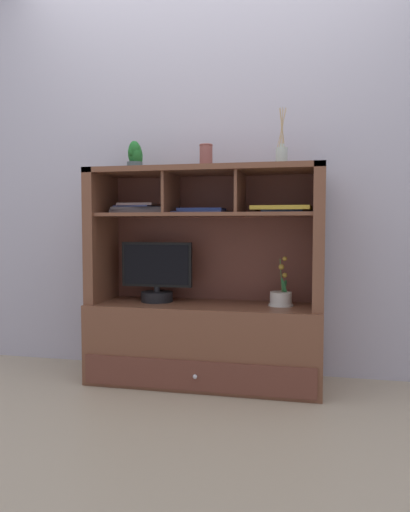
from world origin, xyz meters
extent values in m
cube|color=tan|center=(0.00, 0.00, -0.01)|extent=(6.00, 6.00, 0.02)
cube|color=#AFACBC|center=(0.00, 0.26, 1.40)|extent=(6.00, 0.02, 2.80)
cube|color=brown|center=(0.00, 0.00, 0.23)|extent=(1.32, 0.45, 0.45)
cube|color=brown|center=(0.00, -0.23, 0.10)|extent=(1.27, 0.01, 0.16)
sphere|color=silver|center=(0.00, -0.24, 0.10)|extent=(0.02, 0.02, 0.02)
cube|color=brown|center=(-0.63, 0.00, 0.84)|extent=(0.06, 0.40, 0.77)
cube|color=brown|center=(0.63, 0.00, 0.84)|extent=(0.06, 0.40, 0.77)
cube|color=brown|center=(0.00, 0.19, 0.82)|extent=(1.26, 0.02, 0.74)
cube|color=brown|center=(0.00, 0.00, 1.21)|extent=(1.32, 0.40, 0.03)
cube|color=brown|center=(0.00, 0.00, 0.96)|extent=(1.20, 0.36, 0.02)
cube|color=brown|center=(-0.20, 0.00, 1.08)|extent=(0.02, 0.34, 0.22)
cube|color=brown|center=(0.20, 0.00, 1.08)|extent=(0.02, 0.34, 0.22)
cylinder|color=black|center=(-0.29, 0.01, 0.48)|extent=(0.19, 0.19, 0.06)
cylinder|color=black|center=(-0.29, 0.01, 0.53)|extent=(0.04, 0.04, 0.03)
cube|color=black|center=(-0.29, 0.01, 0.67)|extent=(0.42, 0.03, 0.26)
cube|color=black|center=(-0.29, -0.01, 0.67)|extent=(0.39, 0.00, 0.23)
cylinder|color=beige|center=(0.43, 0.02, 0.49)|extent=(0.12, 0.12, 0.08)
cylinder|color=beige|center=(0.43, 0.02, 0.46)|extent=(0.14, 0.14, 0.01)
cylinder|color=#4C6B38|center=(0.43, 0.02, 0.62)|extent=(0.02, 0.01, 0.19)
sphere|color=#B78D30|center=(0.45, 0.04, 0.62)|extent=(0.03, 0.03, 0.03)
sphere|color=#B78D30|center=(0.43, 0.02, 0.67)|extent=(0.03, 0.03, 0.03)
sphere|color=#B78D30|center=(0.45, 0.02, 0.72)|extent=(0.03, 0.03, 0.03)
ellipsoid|color=#266233|center=(0.45, 0.01, 0.56)|extent=(0.05, 0.06, 0.11)
ellipsoid|color=#266233|center=(0.45, 0.03, 0.56)|extent=(0.04, 0.05, 0.08)
cube|color=navy|center=(0.43, -0.01, 0.98)|extent=(0.24, 0.23, 0.01)
cube|color=gold|center=(0.43, -0.01, 1.00)|extent=(0.32, 0.28, 0.02)
cube|color=#3A4373|center=(-0.02, 0.02, 0.98)|extent=(0.32, 0.26, 0.01)
cube|color=navy|center=(-0.02, 0.02, 0.99)|extent=(0.26, 0.17, 0.02)
cube|color=slate|center=(-0.40, 0.04, 0.98)|extent=(0.32, 0.19, 0.02)
cube|color=slate|center=(-0.41, 0.06, 1.00)|extent=(0.33, 0.24, 0.02)
cube|color=#394680|center=(-0.42, 0.05, 1.01)|extent=(0.24, 0.24, 0.01)
cube|color=gray|center=(-0.41, 0.06, 1.02)|extent=(0.22, 0.23, 0.01)
cylinder|color=#AAB8AE|center=(0.43, -0.02, 1.27)|extent=(0.06, 0.06, 0.09)
cylinder|color=#AAB8AE|center=(0.43, -0.02, 1.33)|extent=(0.03, 0.03, 0.02)
cylinder|color=tan|center=(0.43, -0.02, 1.42)|extent=(0.00, 0.05, 0.21)
cylinder|color=tan|center=(0.43, -0.02, 1.42)|extent=(0.03, 0.03, 0.21)
cylinder|color=tan|center=(0.43, -0.02, 1.42)|extent=(0.05, 0.01, 0.21)
cylinder|color=tan|center=(0.43, -0.02, 1.42)|extent=(0.02, 0.04, 0.21)
cylinder|color=tan|center=(0.43, -0.02, 1.42)|extent=(0.02, 0.03, 0.21)
cylinder|color=tan|center=(0.43, -0.03, 1.42)|extent=(0.03, 0.01, 0.21)
cylinder|color=tan|center=(0.43, -0.03, 1.42)|extent=(0.03, 0.02, 0.21)
cylinder|color=#445456|center=(-0.43, 0.03, 1.25)|extent=(0.09, 0.09, 0.05)
cylinder|color=#445456|center=(-0.43, 0.03, 1.23)|extent=(0.11, 0.11, 0.01)
ellipsoid|color=#1E6827|center=(-0.41, 0.02, 1.32)|extent=(0.05, 0.08, 0.13)
ellipsoid|color=#1E6827|center=(-0.42, 0.06, 1.31)|extent=(0.06, 0.05, 0.13)
ellipsoid|color=#1E6827|center=(-0.44, 0.04, 1.34)|extent=(0.07, 0.06, 0.12)
ellipsoid|color=#1E6827|center=(-0.44, 0.03, 1.32)|extent=(0.06, 0.07, 0.13)
ellipsoid|color=#1E6827|center=(-0.44, 0.01, 1.33)|extent=(0.05, 0.05, 0.06)
ellipsoid|color=#1E6827|center=(-0.42, 0.01, 1.35)|extent=(0.06, 0.06, 0.09)
cylinder|color=brown|center=(0.00, 0.03, 1.29)|extent=(0.07, 0.07, 0.13)
torus|color=brown|center=(0.00, 0.03, 1.36)|extent=(0.08, 0.08, 0.01)
camera|label=1|loc=(0.61, -2.72, 0.91)|focal=34.39mm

